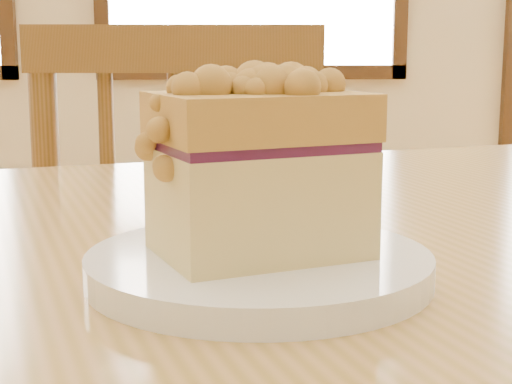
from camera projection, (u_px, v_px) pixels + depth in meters
cafe_table_main at (278, 358)px, 0.61m from camera, size 1.32×1.07×0.75m
cafe_chair_main at (188, 323)px, 1.21m from camera, size 0.43×0.43×0.92m
plate at (259, 267)px, 0.46m from camera, size 0.20×0.20×0.02m
cake_slice at (259, 160)px, 0.45m from camera, size 0.14×0.12×0.11m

